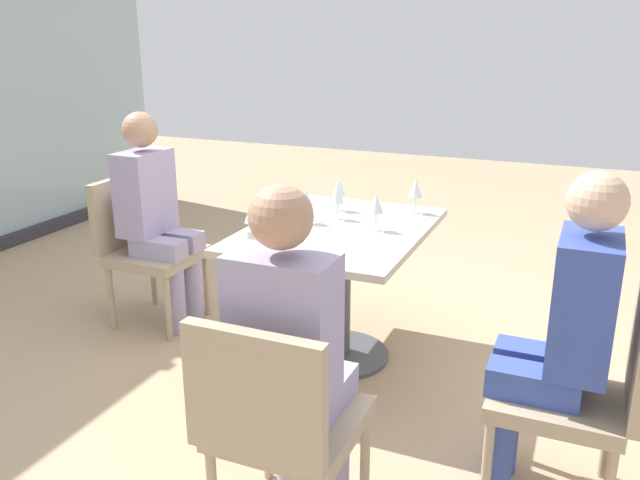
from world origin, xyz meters
name	(u,v)px	position (x,y,z in m)	size (l,w,h in m)	color
ground_plane	(337,356)	(0.00, 0.00, 0.00)	(12.00, 12.00, 0.00)	tan
dining_table_main	(338,264)	(0.00, 0.00, 0.53)	(1.16, 0.87, 0.73)	#BCB29E
chair_front_left	(588,384)	(-0.72, -1.24, 0.50)	(0.46, 0.50, 0.87)	tan
chair_side_end	(278,418)	(-1.35, -0.33, 0.50)	(0.50, 0.46, 0.87)	tan
chair_near_window	(143,242)	(0.00, 1.24, 0.50)	(0.46, 0.51, 0.87)	tan
person_front_left	(562,327)	(-0.72, -1.13, 0.70)	(0.34, 0.39, 1.26)	#384C9E
person_side_end	(291,347)	(-1.24, -0.33, 0.70)	(0.39, 0.34, 1.26)	#9E93B7
person_near_window	(155,210)	(0.00, 1.13, 0.70)	(0.34, 0.39, 1.26)	#9E93B7
wine_glass_0	(416,189)	(0.43, -0.28, 0.86)	(0.07, 0.07, 0.18)	silver
wine_glass_1	(339,187)	(0.31, 0.12, 0.86)	(0.07, 0.07, 0.18)	silver
wine_glass_2	(376,205)	(0.04, -0.19, 0.86)	(0.07, 0.07, 0.18)	silver
wine_glass_3	(306,198)	(0.02, 0.19, 0.86)	(0.07, 0.07, 0.18)	silver
wine_glass_4	(252,214)	(-0.36, 0.30, 0.86)	(0.07, 0.07, 0.18)	silver
wine_glass_5	(337,195)	(0.15, 0.07, 0.86)	(0.07, 0.07, 0.18)	silver
coffee_cup	(255,240)	(-0.47, 0.22, 0.78)	(0.08, 0.08, 0.09)	white
cell_phone_on_table	(286,239)	(-0.28, 0.16, 0.73)	(0.07, 0.14, 0.01)	black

